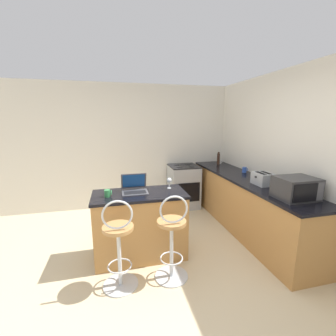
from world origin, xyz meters
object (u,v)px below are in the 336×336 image
at_px(microwave, 296,188).
at_px(stove_range, 183,186).
at_px(laptop, 134,187).
at_px(pepper_mill, 218,158).
at_px(toaster, 263,179).
at_px(mug_blue, 245,170).
at_px(wine_glass_tall, 169,181).
at_px(bar_stool_near, 119,246).
at_px(mug_green, 108,193).
at_px(mug_white, 220,162).
at_px(bar_stool_far, 172,239).

relative_size(microwave, stove_range, 0.50).
relative_size(laptop, pepper_mill, 1.23).
relative_size(toaster, mug_blue, 2.97).
height_order(pepper_mill, mug_blue, pepper_mill).
xyz_separation_m(pepper_mill, mug_blue, (0.13, -0.82, -0.08)).
xyz_separation_m(microwave, pepper_mill, (0.06, 2.24, -0.00)).
distance_m(stove_range, wine_glass_tall, 1.74).
height_order(toaster, wine_glass_tall, toaster).
xyz_separation_m(pepper_mill, wine_glass_tall, (-1.47, -1.45, -0.02)).
bearing_deg(mug_blue, bar_stool_near, -150.68).
bearing_deg(mug_green, mug_white, 35.37).
bearing_deg(mug_white, microwave, -93.08).
bearing_deg(toaster, wine_glass_tall, 173.85).
distance_m(pepper_mill, mug_blue, 0.83).
relative_size(pepper_mill, wine_glass_tall, 1.82).
xyz_separation_m(bar_stool_far, mug_blue, (1.73, 1.31, 0.45)).
bearing_deg(laptop, stove_range, 52.19).
xyz_separation_m(mug_blue, mug_green, (-2.44, -0.80, -0.00)).
height_order(stove_range, mug_white, mug_white).
relative_size(bar_stool_near, mug_white, 10.56).
bearing_deg(wine_glass_tall, microwave, -29.24).
distance_m(bar_stool_far, pepper_mill, 2.72).
relative_size(mug_white, wine_glass_tall, 0.66).
relative_size(mug_blue, wine_glass_tall, 0.65).
distance_m(microwave, mug_blue, 1.44).
height_order(pepper_mill, mug_green, pepper_mill).
bearing_deg(mug_white, toaster, -94.14).
relative_size(stove_range, mug_white, 9.11).
bearing_deg(bar_stool_far, laptop, 119.00).
xyz_separation_m(mug_blue, wine_glass_tall, (-1.60, -0.63, 0.06)).
relative_size(pepper_mill, mug_blue, 2.82).
distance_m(mug_white, mug_green, 2.92).
relative_size(bar_stool_near, laptop, 3.10).
xyz_separation_m(laptop, wine_glass_tall, (0.49, 0.03, 0.05)).
height_order(bar_stool_far, mug_white, bar_stool_far).
height_order(bar_stool_near, mug_green, bar_stool_near).
bearing_deg(toaster, microwave, -90.28).
bearing_deg(stove_range, bar_stool_far, -110.82).
bearing_deg(mug_white, mug_blue, -85.77).
distance_m(bar_stool_far, wine_glass_tall, 0.86).
distance_m(mug_blue, mug_green, 2.57).
xyz_separation_m(laptop, mug_green, (-0.35, -0.14, -0.01)).
distance_m(laptop, pepper_mill, 2.46).
bearing_deg(microwave, mug_white, 86.92).
relative_size(bar_stool_far, mug_green, 11.38).
bearing_deg(mug_green, wine_glass_tall, 11.27).
bearing_deg(stove_range, wine_glass_tall, -114.83).
height_order(laptop, mug_blue, laptop).
xyz_separation_m(bar_stool_near, mug_green, (-0.11, 0.51, 0.45)).
height_order(microwave, stove_range, microwave).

